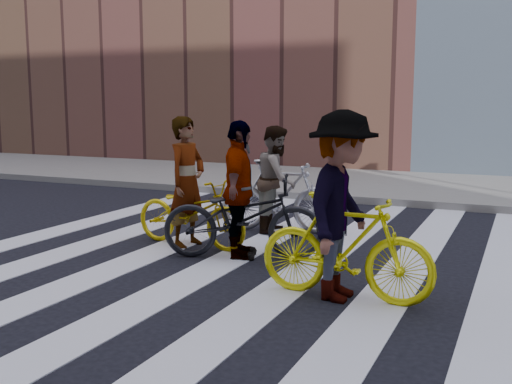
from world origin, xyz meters
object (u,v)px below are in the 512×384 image
Objects in this scene: rider_left at (187,182)px; rider_mid at (277,179)px; bike_yellow_right at (345,247)px; rider_rear at (239,190)px; bike_yellow_left at (191,212)px; bike_silver_mid at (280,196)px; rider_right at (341,206)px; bike_dark_rear at (242,217)px.

rider_mid is (0.79, 1.41, -0.08)m from rider_left.
rider_rear reaches higher than bike_yellow_right.
bike_yellow_left is at bearing 64.19° from bike_yellow_right.
bike_yellow_right is at bearing -155.39° from rider_mid.
rider_left is (-0.05, 0.00, 0.43)m from bike_yellow_left.
rider_left is (-0.84, -1.41, 0.35)m from bike_silver_mid.
rider_mid is at bearing 36.04° from bike_yellow_right.
rider_right reaches higher than rider_mid.
bike_dark_rear is at bearing 175.90° from bike_silver_mid.
bike_yellow_right is at bearing -109.75° from rider_left.
bike_silver_mid is at bearing -100.00° from rider_mid.
rider_right is 1.08× the size of rider_rear.
rider_mid is at bearing -22.24° from rider_left.
bike_yellow_left is 1.62m from bike_silver_mid.
rider_left reaches higher than bike_yellow_right.
rider_right is (1.64, -1.06, 0.43)m from bike_dark_rear.
bike_yellow_left is 0.95× the size of rider_right.
rider_left is at bearing 54.49° from bike_dark_rear.
bike_dark_rear is 1.16× the size of rider_rear.
rider_rear reaches higher than rider_mid.
rider_right is (-0.05, 0.00, 0.43)m from bike_yellow_right.
rider_rear is at bearing 71.52° from bike_dark_rear.
rider_rear reaches higher than bike_yellow_left.
rider_left reaches higher than bike_dark_rear.
rider_left is 1.10× the size of rider_mid.
bike_yellow_right is 1.10× the size of rider_mid.
rider_right is at bearing -110.62° from bike_yellow_left.
bike_dark_rear is 1.13m from rider_left.
rider_rear is (0.92, -0.31, 0.42)m from bike_yellow_left.
bike_dark_rear is (0.97, -0.31, 0.06)m from bike_yellow_left.
bike_silver_mid is 1.73m from bike_dark_rear.
bike_dark_rear is at bearing 59.41° from bike_yellow_right.
rider_rear is at bearing 175.90° from rider_mid.
bike_dark_rear is 1.14× the size of rider_left.
rider_right is (2.66, -1.37, 0.06)m from rider_left.
bike_dark_rear is 1.76m from rider_mid.
bike_dark_rear is at bearing -99.96° from rider_left.
bike_yellow_left is at bearing 142.26° from rider_mid.
rider_left reaches higher than bike_yellow_left.
rider_rear is at bearing -100.79° from rider_left.
bike_yellow_right is 3.06m from rider_left.
bike_silver_mid is 1.68m from rider_left.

